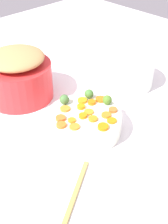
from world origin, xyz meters
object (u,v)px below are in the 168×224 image
Objects in this scene: wooden_spoon at (65,221)px; casserole_dish at (124,72)px; serving_bowl_carrots at (84,123)px; metal_pot at (19,81)px.

casserole_dish is at bearing -62.02° from wooden_spoon.
wooden_spoon is 0.74m from casserole_dish.
casserole_dish is at bearing -72.15° from serving_bowl_carrots.
metal_pot is at bearing 4.66° from serving_bowl_carrots.
serving_bowl_carrots is 0.35m from metal_pot.
serving_bowl_carrots is 0.38m from casserole_dish.
casserole_dish is at bearing -120.95° from metal_pot.
metal_pot reaches higher than serving_bowl_carrots.
serving_bowl_carrots is at bearing -175.34° from metal_pot.
wooden_spoon is 1.14× the size of casserole_dish.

